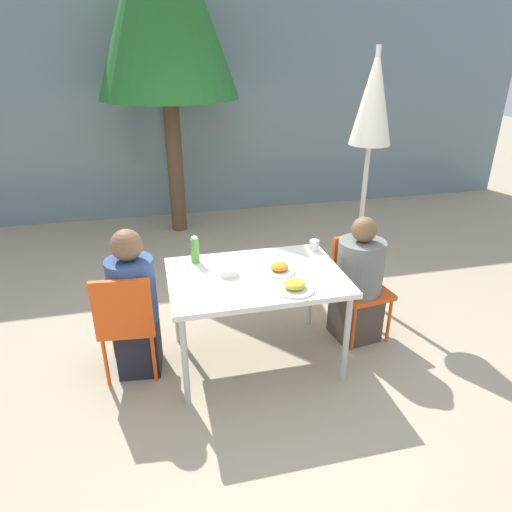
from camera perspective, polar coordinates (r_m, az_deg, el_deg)
The scene contains 13 objects.
ground_plane at distance 3.74m, azimuth 0.00°, elevation -12.63°, with size 24.00×24.00×0.00m, color tan.
building_facade at distance 6.72m, azimuth -7.81°, elevation 17.93°, with size 10.00×0.20×3.00m.
dining_table at distance 3.37m, azimuth 0.00°, elevation -3.25°, with size 1.28×0.89×0.75m.
chair_left at distance 3.42m, azimuth -15.86°, elevation -7.50°, with size 0.44×0.44×0.86m.
person_left at distance 3.46m, azimuth -14.95°, elevation -6.19°, with size 0.34×0.34×1.15m.
chair_right at distance 3.91m, azimuth 12.67°, elevation -2.79°, with size 0.45×0.45×0.86m.
person_right at distance 3.83m, azimuth 12.67°, elevation -3.49°, with size 0.38×0.38×1.08m.
closed_umbrella at distance 4.19m, azimuth 14.32°, elevation 16.95°, with size 0.36×0.36×2.29m.
plate_0 at distance 3.14m, azimuth 4.84°, elevation -3.74°, with size 0.28×0.28×0.08m.
plate_1 at distance 3.38m, azimuth 2.94°, elevation -1.58°, with size 0.24×0.24×0.07m.
bottle at distance 3.52m, azimuth -7.64°, elevation 0.73°, with size 0.07×0.07×0.21m.
drinking_cup at distance 3.75m, azimuth 7.29°, elevation 1.33°, with size 0.08×0.08×0.09m.
salad_bowl at distance 3.33m, azimuth -3.51°, elevation -1.91°, with size 0.14×0.14×0.06m.
Camera 1 is at (-0.69, -2.89, 2.27)m, focal length 32.00 mm.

